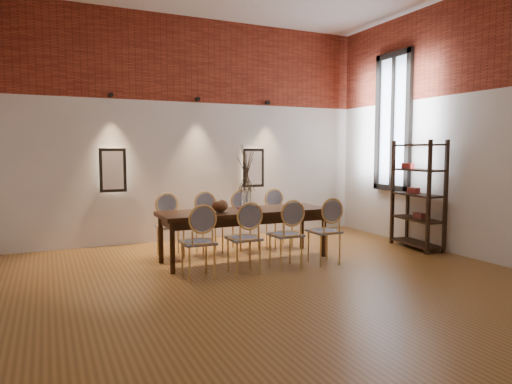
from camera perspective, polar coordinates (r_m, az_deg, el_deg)
name	(u,v)px	position (r m, az deg, el deg)	size (l,w,h in m)	color
floor	(274,294)	(5.36, 2.21, -12.57)	(7.00, 7.00, 0.02)	olive
wall_back	(185,130)	(8.44, -8.84, 7.65)	(7.00, 0.10, 4.00)	silver
wall_right	(495,125)	(7.44, 27.67, 7.47)	(0.10, 7.00, 4.00)	silver
brick_band_back	(185,59)	(8.52, -8.82, 16.10)	(7.00, 0.02, 1.50)	maroon
brick_band_right	(495,35)	(7.55, 27.74, 17.01)	(0.02, 7.00, 1.50)	maroon
niche_left	(113,170)	(8.07, -17.48, 2.62)	(0.36, 0.06, 0.66)	#FFEAC6
niche_right	(253,168)	(8.79, -0.41, 3.04)	(0.36, 0.06, 0.66)	#FFEAC6
spot_fixture_left	(111,95)	(8.09, -17.70, 11.49)	(0.08, 0.08, 0.10)	black
spot_fixture_mid	(198,99)	(8.41, -7.31, 11.43)	(0.08, 0.08, 0.10)	black
spot_fixture_right	(268,103)	(8.93, 1.46, 11.10)	(0.08, 0.08, 0.10)	black
window_glass	(394,122)	(8.76, 16.82, 8.38)	(0.02, 0.78, 2.38)	silver
window_frame	(393,122)	(8.74, 16.72, 8.39)	(0.08, 0.90, 2.50)	black
window_mullion	(393,122)	(8.74, 16.72, 8.39)	(0.06, 0.06, 2.40)	black
dining_table	(245,235)	(6.84, -1.41, -5.37)	(2.53, 0.81, 0.75)	#33190A
chair_near_a	(198,242)	(5.86, -7.27, -6.24)	(0.44, 0.44, 0.94)	#E6B562
chair_near_b	(244,238)	(6.08, -1.55, -5.79)	(0.44, 0.44, 0.94)	#E6B562
chair_near_c	(286,234)	(6.35, 3.72, -5.32)	(0.44, 0.44, 0.94)	#E6B562
chair_near_d	(324,231)	(6.67, 8.51, -4.85)	(0.44, 0.44, 0.94)	#E6B562
chair_far_a	(170,226)	(7.16, -10.65, -4.21)	(0.44, 0.44, 0.94)	#E6B562
chair_far_b	(209,223)	(7.34, -5.85, -3.92)	(0.44, 0.44, 0.94)	#E6B562
chair_far_c	(246,221)	(7.57, -1.31, -3.62)	(0.44, 0.44, 0.94)	#E6B562
chair_far_d	(279,218)	(7.84, 2.94, -3.32)	(0.44, 0.44, 0.94)	#E6B562
vase	(246,200)	(6.77, -1.23, -0.98)	(0.14, 0.14, 0.30)	silver
dried_branches	(246,170)	(6.74, -1.24, 2.83)	(0.50, 0.50, 0.70)	#493D29
bowl	(220,206)	(6.57, -4.53, -1.71)	(0.24, 0.24, 0.18)	brown
book	(248,208)	(6.85, -1.02, -2.05)	(0.26, 0.18, 0.03)	#852368
shelving_rack	(418,195)	(8.04, 19.56, -0.31)	(0.38, 1.00, 1.80)	black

